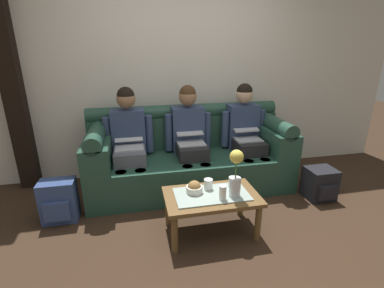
% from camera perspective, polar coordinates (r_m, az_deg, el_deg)
% --- Properties ---
extents(ground_plane, '(14.00, 14.00, 0.00)m').
position_cam_1_polar(ground_plane, '(2.63, 5.00, -19.60)').
color(ground_plane, '#382619').
extents(back_wall_patterned, '(6.00, 0.12, 2.90)m').
position_cam_1_polar(back_wall_patterned, '(3.70, -2.31, 16.25)').
color(back_wall_patterned, silver).
rests_on(back_wall_patterned, ground_plane).
extents(timber_pillar, '(0.20, 0.20, 2.90)m').
position_cam_1_polar(timber_pillar, '(3.76, -33.21, 13.29)').
color(timber_pillar, black).
rests_on(timber_pillar, ground_plane).
extents(couch, '(2.36, 0.88, 0.96)m').
position_cam_1_polar(couch, '(3.43, -0.52, -2.59)').
color(couch, '#234738').
rests_on(couch, ground_plane).
extents(person_left, '(0.56, 0.67, 1.22)m').
position_cam_1_polar(person_left, '(3.26, -12.70, 1.19)').
color(person_left, '#595B66').
rests_on(person_left, ground_plane).
extents(person_middle, '(0.56, 0.67, 1.22)m').
position_cam_1_polar(person_middle, '(3.32, -0.52, 2.02)').
color(person_middle, '#232326').
rests_on(person_middle, ground_plane).
extents(person_right, '(0.56, 0.67, 1.22)m').
position_cam_1_polar(person_right, '(3.53, 10.74, 2.70)').
color(person_right, '#232326').
rests_on(person_right, ground_plane).
extents(coffee_table, '(0.84, 0.51, 0.40)m').
position_cam_1_polar(coffee_table, '(2.59, 3.96, -11.27)').
color(coffee_table, brown).
rests_on(coffee_table, ground_plane).
extents(flower_vase, '(0.12, 0.12, 0.43)m').
position_cam_1_polar(flower_vase, '(2.44, 8.86, -5.71)').
color(flower_vase, silver).
rests_on(flower_vase, coffee_table).
extents(snack_bowl, '(0.15, 0.15, 0.12)m').
position_cam_1_polar(snack_bowl, '(2.55, 0.48, -8.93)').
color(snack_bowl, silver).
rests_on(snack_bowl, coffee_table).
extents(cup_near_left, '(0.06, 0.06, 0.13)m').
position_cam_1_polar(cup_near_left, '(2.45, 6.25, -9.75)').
color(cup_near_left, white).
rests_on(cup_near_left, coffee_table).
extents(cup_near_right, '(0.08, 0.08, 0.10)m').
position_cam_1_polar(cup_near_right, '(2.66, 8.26, -7.67)').
color(cup_near_right, white).
rests_on(cup_near_right, coffee_table).
extents(cup_far_center, '(0.08, 0.08, 0.10)m').
position_cam_1_polar(cup_far_center, '(2.61, 3.32, -8.11)').
color(cup_far_center, white).
rests_on(cup_far_center, coffee_table).
extents(backpack_left, '(0.33, 0.26, 0.42)m').
position_cam_1_polar(backpack_left, '(3.09, -25.36, -10.49)').
color(backpack_left, '#33477A').
rests_on(backpack_left, ground_plane).
extents(backpack_right, '(0.31, 0.32, 0.35)m').
position_cam_1_polar(backpack_right, '(3.51, 24.50, -7.33)').
color(backpack_right, black).
rests_on(backpack_right, ground_plane).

